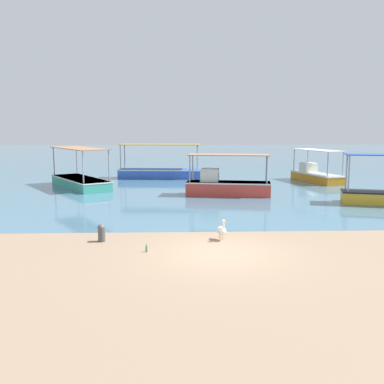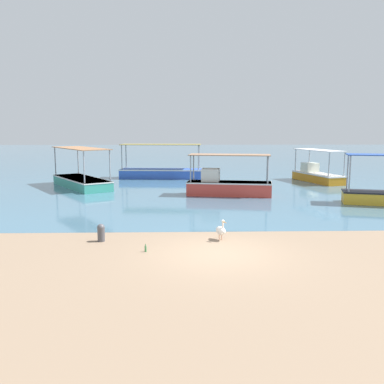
# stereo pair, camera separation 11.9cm
# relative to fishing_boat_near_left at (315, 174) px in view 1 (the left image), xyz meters

# --- Properties ---
(ground) EXTENTS (120.00, 120.00, 0.00)m
(ground) POSITION_rel_fishing_boat_near_left_xyz_m (-9.29, -18.87, -0.57)
(ground) COLOR #876E57
(harbor_water) EXTENTS (110.00, 90.00, 0.00)m
(harbor_water) POSITION_rel_fishing_boat_near_left_xyz_m (-9.29, 29.13, -0.56)
(harbor_water) COLOR #406880
(harbor_water) RESTS_ON ground
(fishing_boat_near_left) EXTENTS (2.83, 5.36, 2.46)m
(fishing_boat_near_left) POSITION_rel_fishing_boat_near_left_xyz_m (0.00, 0.00, 0.00)
(fishing_boat_near_left) COLOR orange
(fishing_boat_near_left) RESTS_ON harbor_water
(fishing_boat_near_right) EXTENTS (5.32, 2.43, 2.51)m
(fishing_boat_near_right) POSITION_rel_fishing_boat_near_left_xyz_m (-7.66, -6.57, 0.08)
(fishing_boat_near_right) COLOR #D13D31
(fishing_boat_near_right) RESTS_ON harbor_water
(fishing_boat_outer) EXTENTS (6.87, 2.54, 2.79)m
(fishing_boat_outer) POSITION_rel_fishing_boat_near_left_xyz_m (-12.08, 2.72, -0.01)
(fishing_boat_outer) COLOR blue
(fishing_boat_outer) RESTS_ON harbor_water
(fishing_boat_far_left) EXTENTS (5.21, 6.58, 2.75)m
(fishing_boat_far_left) POSITION_rel_fishing_boat_near_left_xyz_m (-17.41, -2.72, -0.04)
(fishing_boat_far_left) COLOR teal
(fishing_boat_far_left) RESTS_ON harbor_water
(pelican) EXTENTS (0.47, 0.77, 0.80)m
(pelican) POSITION_rel_fishing_boat_near_left_xyz_m (-9.06, -17.15, -0.19)
(pelican) COLOR #E0997A
(pelican) RESTS_ON ground
(mooring_bollard) EXTENTS (0.28, 0.28, 0.65)m
(mooring_bollard) POSITION_rel_fishing_boat_near_left_xyz_m (-13.44, -17.19, -0.22)
(mooring_bollard) COLOR #47474C
(mooring_bollard) RESTS_ON ground
(glass_bottle) EXTENTS (0.07, 0.07, 0.27)m
(glass_bottle) POSITION_rel_fishing_boat_near_left_xyz_m (-11.72, -18.59, -0.46)
(glass_bottle) COLOR #3F7F4C
(glass_bottle) RESTS_ON ground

